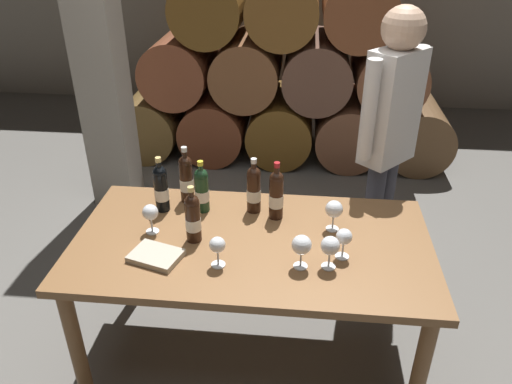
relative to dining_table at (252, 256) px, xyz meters
The scene contains 18 objects.
ground_plane 0.67m from the dining_table, ahead, with size 14.00×14.00×0.00m, color #66635E.
barrel_stack 2.60m from the dining_table, 90.00° to the left, with size 3.12×0.90×1.69m.
stone_pillar 2.16m from the dining_table, 129.09° to the left, with size 0.32×0.32×2.60m, color gray.
dining_table is the anchor object (origin of this frame).
wine_bottle_0 0.33m from the dining_table, 65.30° to the left, with size 0.07×0.07×0.31m.
wine_bottle_1 0.58m from the dining_table, 155.00° to the left, with size 0.07×0.07×0.30m.
wine_bottle_2 0.43m from the dining_table, 139.07° to the left, with size 0.07×0.07×0.28m.
wine_bottle_3 0.35m from the dining_table, 93.86° to the left, with size 0.07×0.07×0.30m.
wine_bottle_4 0.35m from the dining_table, behind, with size 0.07×0.07×0.29m.
wine_bottle_5 0.56m from the dining_table, 138.88° to the left, with size 0.07×0.07×0.32m.
wine_glass_0 0.47m from the dining_table, 11.75° to the right, with size 0.07×0.07×0.15m.
wine_glass_1 0.44m from the dining_table, 25.11° to the right, with size 0.08×0.08×0.16m.
wine_glass_2 0.45m from the dining_table, 19.12° to the left, with size 0.09×0.09×0.16m.
wine_glass_3 0.53m from the dining_table, behind, with size 0.08×0.08×0.15m.
wine_glass_4 0.36m from the dining_table, 36.89° to the right, with size 0.09×0.09×0.16m.
wine_glass_5 0.31m from the dining_table, 121.96° to the right, with size 0.07×0.07×0.15m.
tasting_notebook 0.46m from the dining_table, 156.13° to the right, with size 0.22×0.16×0.03m, color #B2A893.
sommelier_presenting 1.09m from the dining_table, 46.95° to the left, with size 0.36×0.38×1.72m.
Camera 1 is at (0.22, -1.93, 2.14)m, focal length 34.97 mm.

